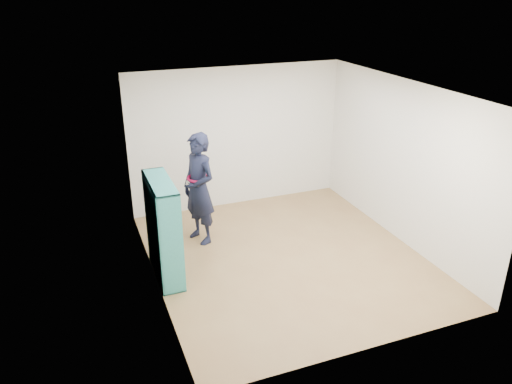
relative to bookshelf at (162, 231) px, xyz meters
name	(u,v)px	position (x,y,z in m)	size (l,w,h in m)	color
floor	(286,257)	(1.85, -0.19, -0.72)	(4.50, 4.50, 0.00)	olive
ceiling	(291,90)	(1.85, -0.19, 1.88)	(4.50, 4.50, 0.00)	white
wall_left	(151,200)	(-0.15, -0.19, 0.58)	(0.02, 4.50, 2.60)	white
wall_right	(403,163)	(3.85, -0.19, 0.58)	(0.02, 4.50, 2.60)	white
wall_back	(237,138)	(1.85, 2.06, 0.58)	(4.00, 0.02, 2.60)	white
wall_front	(376,252)	(1.85, -2.44, 0.58)	(4.00, 0.02, 2.60)	white
bookshelf	(162,231)	(0.00, 0.00, 0.00)	(0.32, 1.10, 1.47)	teal
person	(199,189)	(0.78, 0.85, 0.19)	(0.65, 0.78, 1.83)	black
smartphone	(188,183)	(0.61, 0.87, 0.31)	(0.06, 0.09, 0.13)	silver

